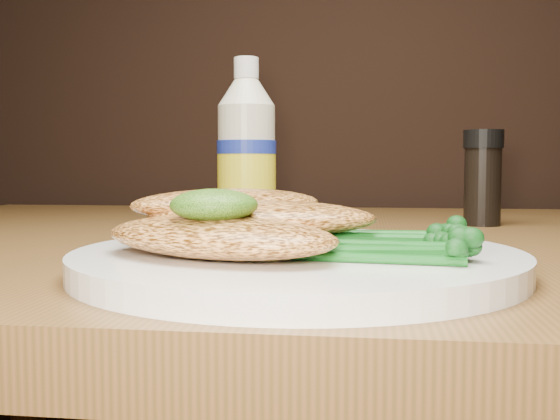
# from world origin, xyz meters

# --- Properties ---
(plate) EXTENTS (0.29, 0.29, 0.01)m
(plate) POSITION_xyz_m (-0.02, 0.80, 0.76)
(plate) COLOR white
(plate) RESTS_ON dining_table
(chicken_front) EXTENTS (0.17, 0.14, 0.02)m
(chicken_front) POSITION_xyz_m (-0.06, 0.76, 0.78)
(chicken_front) COLOR #EA994A
(chicken_front) RESTS_ON plate
(chicken_mid) EXTENTS (0.15, 0.08, 0.02)m
(chicken_mid) POSITION_xyz_m (-0.05, 0.80, 0.79)
(chicken_mid) COLOR #EA994A
(chicken_mid) RESTS_ON plate
(chicken_back) EXTENTS (0.15, 0.14, 0.02)m
(chicken_back) POSITION_xyz_m (-0.07, 0.83, 0.79)
(chicken_back) COLOR #EA994A
(chicken_back) RESTS_ON plate
(pesto_front) EXTENTS (0.06, 0.06, 0.02)m
(pesto_front) POSITION_xyz_m (-0.06, 0.76, 0.80)
(pesto_front) COLOR #153708
(pesto_front) RESTS_ON chicken_front
(broccolini_bundle) EXTENTS (0.15, 0.12, 0.02)m
(broccolini_bundle) POSITION_xyz_m (0.03, 0.80, 0.78)
(broccolini_bundle) COLOR #135819
(broccolini_bundle) RESTS_ON plate
(mayo_bottle) EXTENTS (0.09, 0.09, 0.19)m
(mayo_bottle) POSITION_xyz_m (-0.11, 1.12, 0.85)
(mayo_bottle) COLOR beige
(mayo_bottle) RESTS_ON dining_table
(pepper_grinder) EXTENTS (0.05, 0.05, 0.11)m
(pepper_grinder) POSITION_xyz_m (0.15, 1.15, 0.80)
(pepper_grinder) COLOR black
(pepper_grinder) RESTS_ON dining_table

